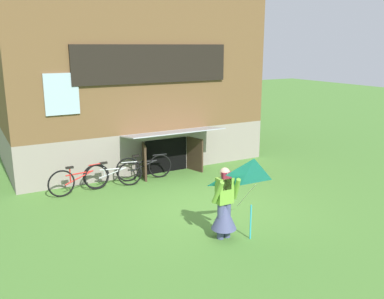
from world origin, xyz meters
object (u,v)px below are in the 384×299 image
Objects in this scene: kite at (253,182)px; bicycle_silver at (113,175)px; person at (224,209)px; bicycle_black at (144,167)px; bicycle_red at (79,180)px.

bicycle_silver is (-1.25, 4.71, -0.95)m from kite.
person is 0.94× the size of bicycle_silver.
bicycle_silver is (-0.96, 4.16, -0.27)m from person.
bicycle_black is (-0.22, 4.92, -0.94)m from kite.
bicycle_silver is at bearing 104.86° from person.
person is 0.92m from kite.
bicycle_silver is (-1.03, -0.22, -0.01)m from bicycle_black.
bicycle_black is at bearing 92.56° from kite.
person is 0.90× the size of bicycle_black.
kite is at bearing -71.95° from bicycle_red.
person is at bearing 117.40° from kite.
kite reaches higher than person.
bicycle_silver is at bearing -4.66° from bicycle_red.
bicycle_red reaches higher than bicycle_black.
bicycle_black is 1.97m from bicycle_red.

